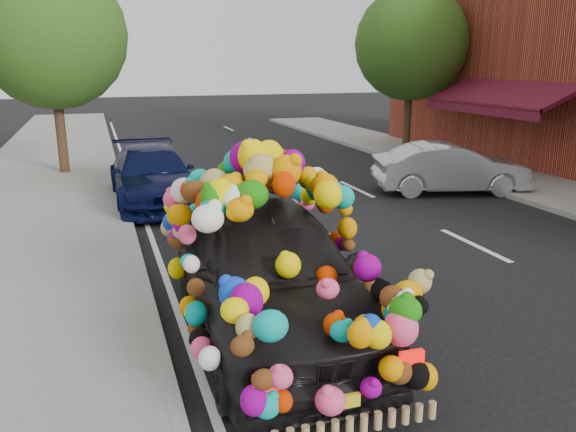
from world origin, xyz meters
name	(u,v)px	position (x,y,z in m)	size (l,w,h in m)	color
ground	(290,267)	(0.00, 0.00, 0.00)	(100.00, 100.00, 0.00)	black
sidewalk	(1,298)	(-4.30, 0.00, 0.06)	(4.00, 60.00, 0.12)	gray
kerb	(143,281)	(-2.35, 0.00, 0.07)	(0.15, 60.00, 0.13)	gray
footpath_far	(551,190)	(8.20, 3.00, 0.06)	(3.00, 40.00, 0.12)	gray
lane_markings	(474,245)	(3.60, 0.00, 0.01)	(6.00, 50.00, 0.01)	silver
tree_near_sidewalk	(51,34)	(-3.80, 9.50, 4.02)	(4.20, 4.20, 6.13)	#332114
tree_far_b	(411,44)	(8.00, 10.00, 3.89)	(4.00, 4.00, 5.90)	#332114
plush_art_car	(268,241)	(-0.98, -2.00, 1.17)	(2.46, 5.05, 2.27)	black
navy_sedan	(153,176)	(-1.65, 5.27, 0.66)	(1.84, 4.53, 1.31)	black
silver_hatchback	(451,168)	(5.71, 3.88, 0.64)	(1.35, 3.88, 1.28)	#AAACB2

